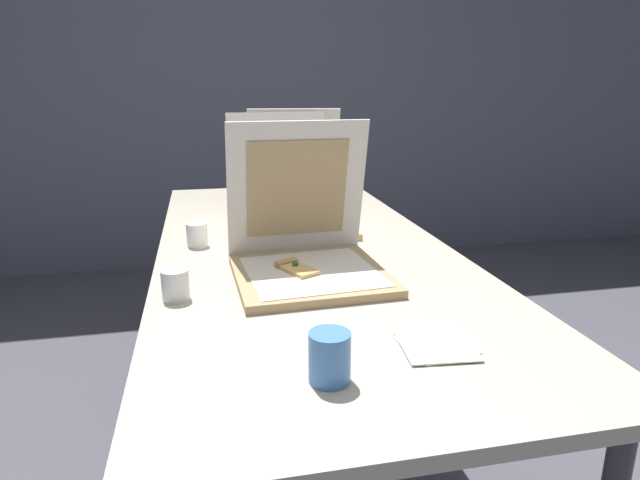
% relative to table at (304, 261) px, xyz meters
% --- Properties ---
extents(wall_back, '(10.00, 0.10, 2.60)m').
position_rel_table_xyz_m(wall_back, '(0.00, 2.21, 0.60)').
color(wall_back, slate).
rests_on(wall_back, ground).
extents(table, '(0.87, 2.01, 0.75)m').
position_rel_table_xyz_m(table, '(0.00, 0.00, 0.00)').
color(table, '#BCB29E').
rests_on(table, ground).
extents(pizza_box_front, '(0.39, 0.40, 0.39)m').
position_rel_table_xyz_m(pizza_box_front, '(-0.04, -0.26, 0.11)').
color(pizza_box_front, tan).
rests_on(pizza_box_front, table).
extents(pizza_box_middle, '(0.39, 0.52, 0.38)m').
position_rel_table_xyz_m(pizza_box_middle, '(-0.00, 0.25, 0.11)').
color(pizza_box_middle, tan).
rests_on(pizza_box_middle, table).
extents(pizza_box_back, '(0.42, 0.42, 0.38)m').
position_rel_table_xyz_m(pizza_box_back, '(0.08, 0.60, 0.11)').
color(pizza_box_back, tan).
rests_on(pizza_box_back, table).
extents(cup_white_mid, '(0.06, 0.06, 0.07)m').
position_rel_table_xyz_m(cup_white_mid, '(-0.32, 0.07, 0.09)').
color(cup_white_mid, white).
rests_on(cup_white_mid, table).
extents(cup_white_near_left, '(0.06, 0.06, 0.07)m').
position_rel_table_xyz_m(cup_white_near_left, '(-0.37, -0.36, 0.09)').
color(cup_white_near_left, white).
rests_on(cup_white_near_left, table).
extents(cup_printed_front, '(0.07, 0.07, 0.09)m').
position_rel_table_xyz_m(cup_printed_front, '(-0.10, -0.79, 0.10)').
color(cup_printed_front, '#477FCC').
rests_on(cup_printed_front, table).
extents(napkin_pile, '(0.15, 0.15, 0.01)m').
position_rel_table_xyz_m(napkin_pile, '(0.13, -0.71, 0.05)').
color(napkin_pile, white).
rests_on(napkin_pile, table).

